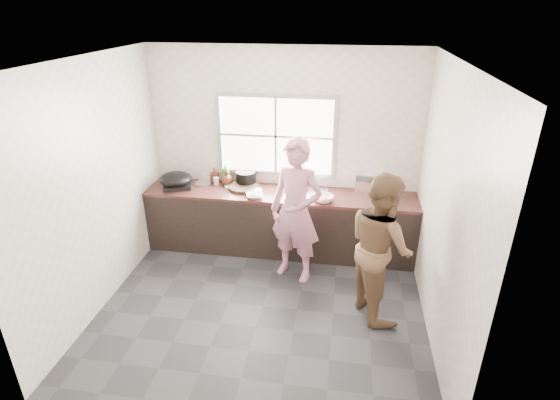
% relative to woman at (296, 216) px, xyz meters
% --- Properties ---
extents(floor, '(3.60, 3.20, 0.01)m').
position_rel_woman_xyz_m(floor, '(-0.29, -0.69, -0.84)').
color(floor, '#28282A').
rests_on(floor, ground).
extents(ceiling, '(3.60, 3.20, 0.01)m').
position_rel_woman_xyz_m(ceiling, '(-0.29, -0.69, 1.87)').
color(ceiling, silver).
rests_on(ceiling, wall_back).
extents(wall_back, '(3.60, 0.01, 2.70)m').
position_rel_woman_xyz_m(wall_back, '(-0.29, 0.91, 0.51)').
color(wall_back, beige).
rests_on(wall_back, ground).
extents(wall_left, '(0.01, 3.20, 2.70)m').
position_rel_woman_xyz_m(wall_left, '(-2.09, -0.69, 0.51)').
color(wall_left, silver).
rests_on(wall_left, ground).
extents(wall_right, '(0.01, 3.20, 2.70)m').
position_rel_woman_xyz_m(wall_right, '(1.52, -0.69, 0.51)').
color(wall_right, beige).
rests_on(wall_right, ground).
extents(wall_front, '(3.60, 0.01, 2.70)m').
position_rel_woman_xyz_m(wall_front, '(-0.29, -2.30, 0.51)').
color(wall_front, silver).
rests_on(wall_front, ground).
extents(cabinet, '(3.60, 0.62, 0.82)m').
position_rel_woman_xyz_m(cabinet, '(-0.29, 0.60, -0.43)').
color(cabinet, black).
rests_on(cabinet, floor).
extents(countertop, '(3.60, 0.64, 0.04)m').
position_rel_woman_xyz_m(countertop, '(-0.29, 0.60, 0.00)').
color(countertop, '#3B1D18').
rests_on(countertop, cabinet).
extents(sink, '(0.55, 0.45, 0.02)m').
position_rel_woman_xyz_m(sink, '(0.06, 0.60, 0.03)').
color(sink, silver).
rests_on(sink, countertop).
extents(faucet, '(0.02, 0.02, 0.30)m').
position_rel_woman_xyz_m(faucet, '(0.06, 0.80, 0.17)').
color(faucet, silver).
rests_on(faucet, countertop).
extents(window_frame, '(1.60, 0.05, 1.10)m').
position_rel_woman_xyz_m(window_frame, '(-0.39, 0.90, 0.71)').
color(window_frame, '#9EA0A5').
rests_on(window_frame, wall_back).
extents(window_glazing, '(1.50, 0.01, 1.00)m').
position_rel_woman_xyz_m(window_glazing, '(-0.39, 0.87, 0.71)').
color(window_glazing, white).
rests_on(window_glazing, window_frame).
extents(woman, '(0.71, 0.58, 1.67)m').
position_rel_woman_xyz_m(woman, '(0.00, 0.00, 0.00)').
color(woman, pink).
rests_on(woman, floor).
extents(person_side, '(0.89, 0.98, 1.64)m').
position_rel_woman_xyz_m(person_side, '(0.97, -0.53, -0.02)').
color(person_side, brown).
rests_on(person_side, floor).
extents(cutting_board, '(0.53, 0.53, 0.04)m').
position_rel_woman_xyz_m(cutting_board, '(-0.79, 0.67, 0.04)').
color(cutting_board, black).
rests_on(cutting_board, countertop).
extents(cleaver, '(0.25, 0.19, 0.01)m').
position_rel_woman_xyz_m(cleaver, '(-0.64, 0.53, 0.07)').
color(cleaver, silver).
rests_on(cleaver, cutting_board).
extents(bowl_mince, '(0.25, 0.25, 0.05)m').
position_rel_woman_xyz_m(bowl_mince, '(-0.58, 0.39, 0.05)').
color(bowl_mince, white).
rests_on(bowl_mince, countertop).
extents(bowl_crabs, '(0.25, 0.25, 0.07)m').
position_rel_woman_xyz_m(bowl_crabs, '(0.29, 0.41, 0.06)').
color(bowl_crabs, silver).
rests_on(bowl_crabs, countertop).
extents(bowl_held, '(0.23, 0.23, 0.06)m').
position_rel_woman_xyz_m(bowl_held, '(0.18, 0.54, 0.05)').
color(bowl_held, silver).
rests_on(bowl_held, countertop).
extents(black_pot, '(0.28, 0.28, 0.20)m').
position_rel_woman_xyz_m(black_pot, '(-0.80, 0.80, 0.12)').
color(black_pot, black).
rests_on(black_pot, countertop).
extents(plate_food, '(0.24, 0.24, 0.02)m').
position_rel_woman_xyz_m(plate_food, '(-0.95, 0.72, 0.03)').
color(plate_food, silver).
rests_on(plate_food, countertop).
extents(bottle_green, '(0.15, 0.15, 0.31)m').
position_rel_woman_xyz_m(bottle_green, '(-1.08, 0.83, 0.18)').
color(bottle_green, '#437B28').
rests_on(bottle_green, countertop).
extents(bottle_brown_tall, '(0.10, 0.10, 0.19)m').
position_rel_woman_xyz_m(bottle_brown_tall, '(-1.25, 0.83, 0.12)').
color(bottle_brown_tall, '#4F1D13').
rests_on(bottle_brown_tall, countertop).
extents(bottle_brown_short, '(0.18, 0.18, 0.19)m').
position_rel_woman_xyz_m(bottle_brown_short, '(-1.05, 0.76, 0.12)').
color(bottle_brown_short, '#451F11').
rests_on(bottle_brown_short, countertop).
extents(glass_jar, '(0.08, 0.08, 0.10)m').
position_rel_woman_xyz_m(glass_jar, '(-1.20, 0.75, 0.08)').
color(glass_jar, silver).
rests_on(glass_jar, countertop).
extents(burner, '(0.46, 0.46, 0.05)m').
position_rel_woman_xyz_m(burner, '(-1.71, 0.60, 0.05)').
color(burner, black).
rests_on(burner, countertop).
extents(wok, '(0.57, 0.57, 0.16)m').
position_rel_woman_xyz_m(wok, '(-1.70, 0.52, 0.17)').
color(wok, black).
rests_on(wok, burner).
extents(dish_rack, '(0.37, 0.27, 0.26)m').
position_rel_woman_xyz_m(dish_rack, '(0.87, 0.83, 0.15)').
color(dish_rack, white).
rests_on(dish_rack, countertop).
extents(pot_lid_left, '(0.27, 0.27, 0.01)m').
position_rel_woman_xyz_m(pot_lid_left, '(-1.40, 0.75, 0.03)').
color(pot_lid_left, '#B8BABF').
rests_on(pot_lid_left, countertop).
extents(pot_lid_right, '(0.30, 0.30, 0.01)m').
position_rel_woman_xyz_m(pot_lid_right, '(-1.38, 0.81, 0.03)').
color(pot_lid_right, silver).
rests_on(pot_lid_right, countertop).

